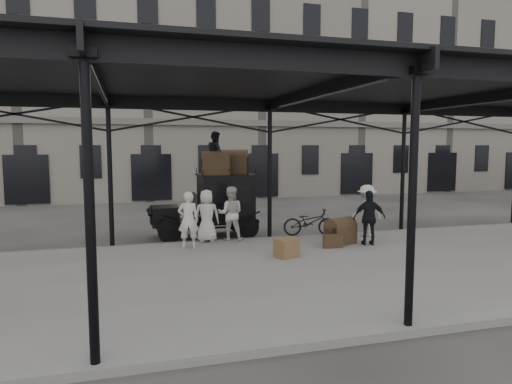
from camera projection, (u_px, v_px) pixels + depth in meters
ground at (290, 255)px, 13.27m from camera, size 120.00×120.00×0.00m
platform at (318, 270)px, 11.35m from camera, size 28.00×8.00×0.15m
canopy at (316, 87)px, 11.16m from camera, size 22.50×9.00×4.74m
building_frontage at (196, 87)px, 29.80m from camera, size 64.00×8.00×14.00m
taxi at (217, 202)px, 15.86m from camera, size 3.65×1.55×2.18m
porter_left at (188, 220)px, 13.42m from camera, size 0.66×0.48×1.68m
porter_midleft at (230, 213)px, 14.52m from camera, size 0.97×0.84×1.73m
porter_centre at (207, 216)px, 14.32m from camera, size 0.83×0.55×1.65m
porter_official at (369, 218)px, 13.85m from camera, size 1.05×0.66×1.67m
porter_right at (367, 211)px, 15.12m from camera, size 1.16×0.72×1.73m
bicycle at (310, 222)px, 15.30m from camera, size 1.87×1.02×0.93m
porter_roof at (216, 153)px, 15.59m from camera, size 0.59×0.74×1.48m
steamer_trunk_roof_near at (215, 165)px, 15.47m from camera, size 0.94×0.60×0.67m
steamer_trunk_roof_far at (234, 164)px, 16.10m from camera, size 1.11×0.88×0.71m
steamer_trunk_platform at (340, 233)px, 14.04m from camera, size 1.08×0.89×0.68m
wicker_hamper at (287, 248)px, 12.37m from camera, size 0.73×0.66×0.50m
suitcase_upright at (344, 230)px, 15.09m from camera, size 0.35×0.61×0.45m
suitcase_flat at (333, 241)px, 13.48m from camera, size 0.61×0.17×0.40m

